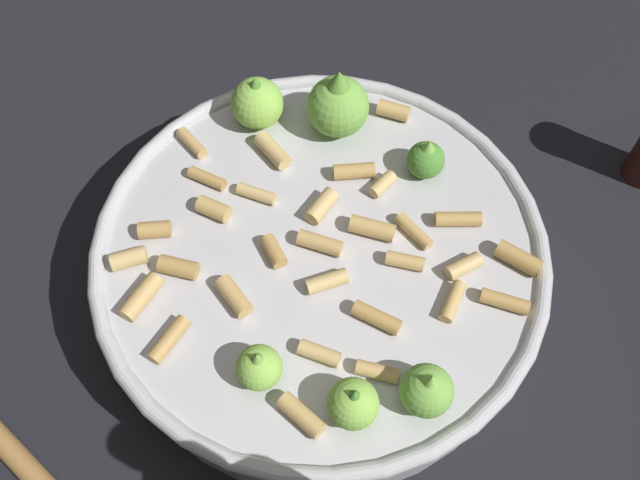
% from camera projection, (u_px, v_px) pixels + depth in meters
% --- Properties ---
extents(ground_plane, '(2.40, 2.40, 0.00)m').
position_uv_depth(ground_plane, '(320.00, 287.00, 0.54)').
color(ground_plane, black).
extents(cooking_pan, '(0.33, 0.33, 0.12)m').
position_uv_depth(cooking_pan, '(320.00, 261.00, 0.51)').
color(cooking_pan, '#B7B7BC').
rests_on(cooking_pan, ground).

